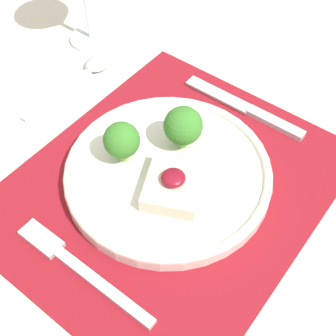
% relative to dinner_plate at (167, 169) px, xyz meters
% --- Properties ---
extents(dining_table, '(1.57, 1.18, 0.72)m').
position_rel_dinner_plate_xyz_m(dining_table, '(-0.01, -0.01, -0.09)').
color(dining_table, beige).
rests_on(dining_table, ground_plane).
extents(placemat, '(0.41, 0.34, 0.00)m').
position_rel_dinner_plate_xyz_m(placemat, '(-0.01, -0.01, -0.02)').
color(placemat, maroon).
rests_on(placemat, dining_table).
extents(dinner_plate, '(0.26, 0.26, 0.08)m').
position_rel_dinner_plate_xyz_m(dinner_plate, '(0.00, 0.00, 0.00)').
color(dinner_plate, silver).
rests_on(dinner_plate, placemat).
extents(fork, '(0.02, 0.19, 0.01)m').
position_rel_dinner_plate_xyz_m(fork, '(-0.16, 0.00, -0.01)').
color(fork, '#B2B2B7').
rests_on(fork, placemat).
extents(knife, '(0.02, 0.19, 0.01)m').
position_rel_dinner_plate_xyz_m(knife, '(0.16, -0.02, -0.01)').
color(knife, '#B2B2B7').
rests_on(knife, placemat).
extents(spoon, '(0.17, 0.04, 0.01)m').
position_rel_dinner_plate_xyz_m(spoon, '(0.08, 0.22, -0.01)').
color(spoon, '#B2B2B7').
rests_on(spoon, dining_table).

